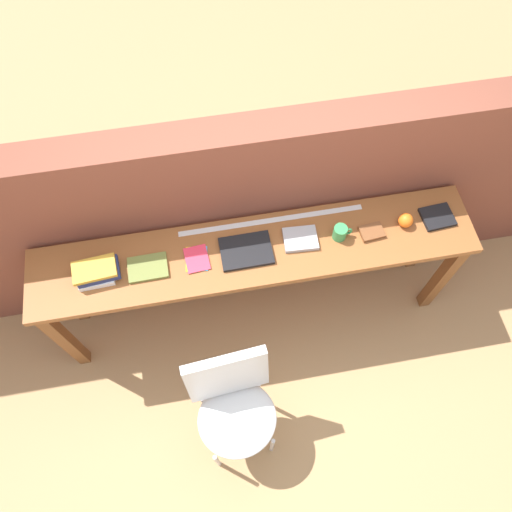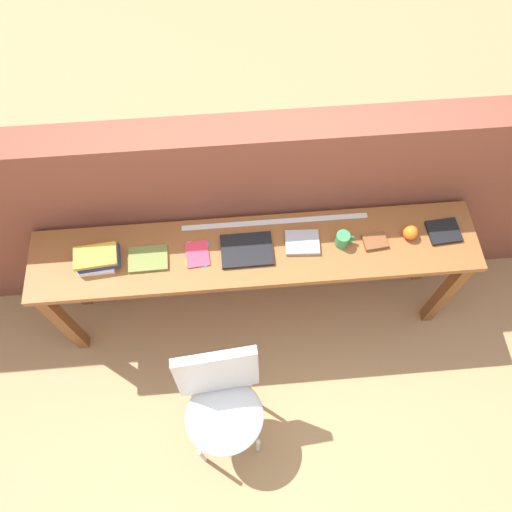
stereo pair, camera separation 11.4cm
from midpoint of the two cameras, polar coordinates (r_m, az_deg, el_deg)
name	(u,v)px [view 2 (the right image)]	position (r m, az deg, el deg)	size (l,w,h in m)	color
ground_plane	(259,349)	(3.46, 1.31, -10.59)	(40.00, 40.00, 0.00)	tan
brick_wall_back	(251,211)	(3.05, 0.47, 5.11)	(6.00, 0.20, 1.49)	brown
sideboard	(255,261)	(2.88, 1.05, -0.62)	(2.50, 0.44, 0.88)	brown
chair_white_moulded	(222,401)	(2.84, -2.73, -16.30)	(0.48, 0.49, 0.89)	silver
book_stack_leftmost	(97,259)	(2.80, -16.60, -0.34)	(0.25, 0.17, 0.09)	white
magazine_cycling	(148,259)	(2.77, -11.07, -0.35)	(0.21, 0.15, 0.02)	olive
pamphlet_pile_colourful	(197,254)	(2.75, -5.58, 0.19)	(0.14, 0.17, 0.01)	yellow
book_open_centre	(247,250)	(2.74, 0.13, 0.63)	(0.28, 0.21, 0.02)	black
book_grey_hardcover	(302,243)	(2.78, 6.47, 1.50)	(0.19, 0.15, 0.03)	#9E9EA3
mug	(343,239)	(2.79, 11.05, 1.83)	(0.11, 0.08, 0.09)	#338C4C
leather_journal_brown	(375,241)	(2.86, 14.55, 1.59)	(0.13, 0.10, 0.02)	brown
sports_ball_small	(410,232)	(2.91, 18.32, 2.54)	(0.08, 0.08, 0.08)	orange
book_repair_rightmost	(444,231)	(3.01, 21.67, 2.58)	(0.18, 0.15, 0.02)	black
ruler_metal_back_edge	(275,222)	(2.85, 3.33, 3.89)	(1.06, 0.03, 0.00)	silver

